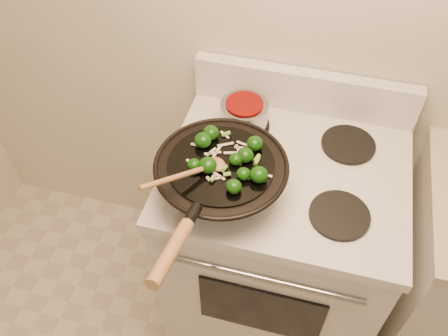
# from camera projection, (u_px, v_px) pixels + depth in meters

# --- Properties ---
(stove) EXTENTS (0.78, 0.67, 1.08)m
(stove) POSITION_uv_depth(u_px,v_px,m) (276.00, 243.00, 1.86)
(stove) COLOR silver
(stove) RESTS_ON ground
(wok) EXTENTS (0.39, 0.65, 0.22)m
(wok) POSITION_uv_depth(u_px,v_px,m) (221.00, 177.00, 1.40)
(wok) COLOR black
(wok) RESTS_ON stove
(stirfry) EXTENTS (0.26, 0.24, 0.05)m
(stirfry) POSITION_uv_depth(u_px,v_px,m) (229.00, 157.00, 1.35)
(stirfry) COLOR #0E3A09
(stirfry) RESTS_ON wok
(wooden_spoon) EXTENTS (0.19, 0.23, 0.09)m
(wooden_spoon) POSITION_uv_depth(u_px,v_px,m) (196.00, 171.00, 1.30)
(wooden_spoon) COLOR #97653B
(wooden_spoon) RESTS_ON wok
(saucepan) EXTENTS (0.16, 0.26, 0.10)m
(saucepan) POSITION_uv_depth(u_px,v_px,m) (244.00, 114.00, 1.60)
(saucepan) COLOR #919399
(saucepan) RESTS_ON stove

